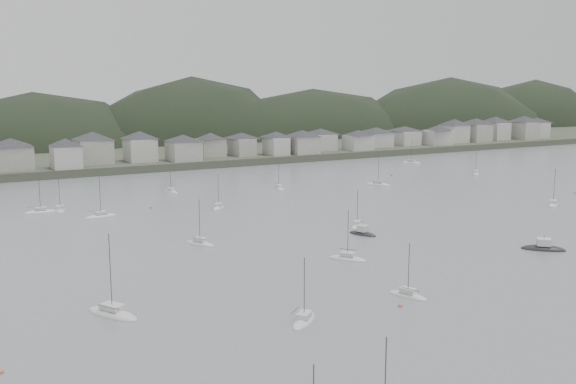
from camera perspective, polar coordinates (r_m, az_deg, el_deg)
ground at (r=108.33m, az=20.13°, el=-8.87°), size 900.00×900.00×0.00m
far_shore_land at (r=370.83m, az=-16.99°, el=4.20°), size 900.00×250.00×3.00m
forested_ridge at (r=348.51m, az=-15.19°, el=1.86°), size 851.55×103.94×102.57m
waterfront_town at (r=282.12m, az=-1.86°, el=4.53°), size 451.48×28.46×12.92m
sailboat_lead at (r=192.78m, az=22.42°, el=-1.05°), size 8.17×6.56×11.04m
moored_fleet at (r=151.63m, az=-4.46°, el=-3.05°), size 214.04×173.11×13.04m
motor_launch_near at (r=140.55m, az=21.68°, el=-4.67°), size 8.33×8.38×4.06m
motor_launch_far at (r=144.58m, az=6.62°, el=-3.66°), size 4.70×7.35×3.67m
mooring_buoys at (r=156.75m, az=5.34°, el=-2.66°), size 167.99×113.48×0.70m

